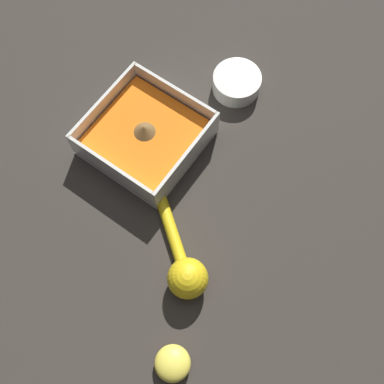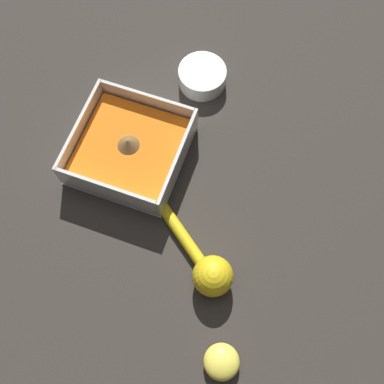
# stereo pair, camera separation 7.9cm
# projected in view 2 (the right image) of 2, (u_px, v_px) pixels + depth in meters

# --- Properties ---
(ground_plane) EXTENTS (4.00, 4.00, 0.00)m
(ground_plane) POSITION_uv_depth(u_px,v_px,m) (139.00, 138.00, 0.87)
(ground_plane) COLOR #332D28
(square_dish) EXTENTS (0.20, 0.20, 0.07)m
(square_dish) POSITION_uv_depth(u_px,v_px,m) (130.00, 150.00, 0.83)
(square_dish) COLOR silver
(square_dish) RESTS_ON ground_plane
(spice_bowl) EXTENTS (0.10, 0.10, 0.04)m
(spice_bowl) POSITION_uv_depth(u_px,v_px,m) (202.00, 77.00, 0.90)
(spice_bowl) COLOR silver
(spice_bowl) RESTS_ON ground_plane
(lemon_squeezer) EXTENTS (0.14, 0.17, 0.07)m
(lemon_squeezer) POSITION_uv_depth(u_px,v_px,m) (207.00, 269.00, 0.75)
(lemon_squeezer) COLOR yellow
(lemon_squeezer) RESTS_ON ground_plane
(lemon_half) EXTENTS (0.06, 0.06, 0.03)m
(lemon_half) POSITION_uv_depth(u_px,v_px,m) (222.00, 362.00, 0.71)
(lemon_half) COLOR #EFDB4C
(lemon_half) RESTS_ON ground_plane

